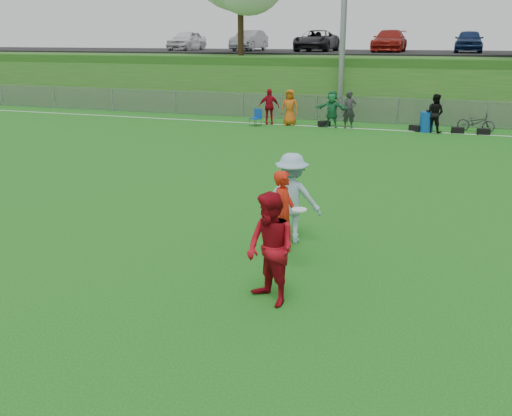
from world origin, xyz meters
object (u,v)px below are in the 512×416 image
at_px(frisbee, 299,210).
at_px(bicycle, 476,122).
at_px(player_red_left, 284,213).
at_px(player_red_center, 271,249).
at_px(player_blue, 292,198).
at_px(recycling_bin, 426,122).

xyz_separation_m(frisbee, bicycle, (3.33, 17.99, -0.76)).
xyz_separation_m(player_red_left, player_red_center, (0.43, -2.14, 0.08)).
height_order(player_red_center, frisbee, player_red_center).
distance_m(player_red_left, player_blue, 0.73).
height_order(player_red_left, player_red_center, player_red_center).
bearing_deg(player_blue, bicycle, -109.59).
bearing_deg(frisbee, player_red_center, -94.07).
distance_m(frisbee, recycling_bin, 17.30).
bearing_deg(frisbee, recycling_bin, 85.91).
relative_size(player_red_left, bicycle, 1.03).
distance_m(player_red_left, player_red_center, 2.18).
distance_m(player_red_center, recycling_bin, 18.64).
height_order(player_red_center, player_blue, player_blue).
bearing_deg(recycling_bin, player_blue, -96.53).
relative_size(player_blue, bicycle, 1.16).
bearing_deg(frisbee, bicycle, 79.52).
height_order(player_red_left, player_blue, player_blue).
height_order(player_red_left, bicycle, player_red_left).
xyz_separation_m(player_red_center, bicycle, (3.42, 19.33, -0.48)).
relative_size(player_red_left, recycling_bin, 1.88).
distance_m(player_red_left, recycling_bin, 16.54).
relative_size(frisbee, bicycle, 0.17).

